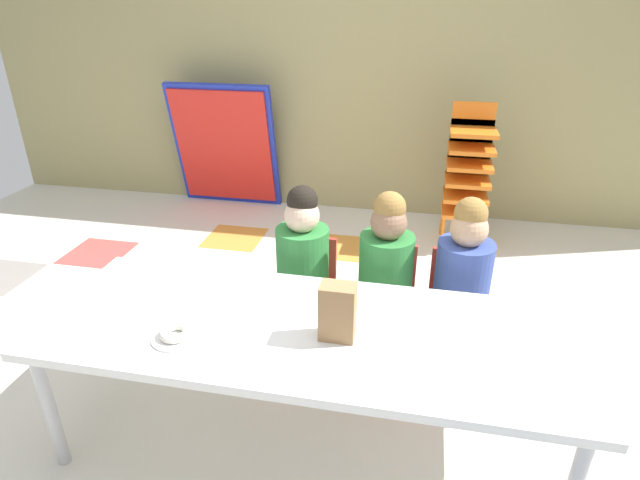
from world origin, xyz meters
The scene contains 11 objects.
ground_plane centered at (-0.01, 0.00, -0.01)m, with size 6.65×4.41×0.02m.
back_wall centered at (0.00, 2.21, 1.36)m, with size 6.65×0.10×2.72m, color tan.
craft_table centered at (0.11, -0.50, 0.54)m, with size 2.05×0.76×0.58m.
seated_child_near_camera centered at (-0.05, 0.11, 0.55)m, with size 0.32×0.31×0.92m.
seated_child_middle_seat centered at (0.36, 0.11, 0.55)m, with size 0.32×0.32×0.92m.
seated_child_far_right centered at (0.72, 0.11, 0.55)m, with size 0.32×0.32×0.92m.
kid_chair_orange_stack centered at (0.83, 1.66, 0.58)m, with size 0.32×0.30×1.04m.
folded_activity_table centered at (-1.19, 2.01, 0.54)m, with size 0.90×0.29×1.09m.
paper_bag_brown centered at (0.24, -0.54, 0.69)m, with size 0.13×0.09×0.22m, color #9E754C.
paper_plate_near_edge centered at (-0.35, -0.67, 0.58)m, with size 0.18×0.18×0.01m, color white.
donut_powdered_on_plate centered at (-0.35, -0.67, 0.60)m, with size 0.12×0.12×0.03m, color white.
Camera 1 is at (0.49, -2.09, 1.73)m, focal length 28.95 mm.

